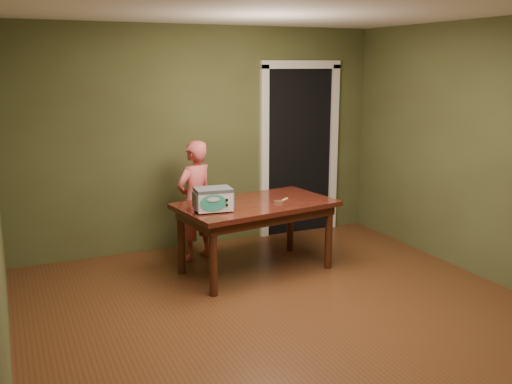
% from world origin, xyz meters
% --- Properties ---
extents(floor, '(5.00, 5.00, 0.00)m').
position_xyz_m(floor, '(0.00, 0.00, 0.00)').
color(floor, '#532E17').
rests_on(floor, ground).
extents(room_shell, '(4.52, 5.02, 2.61)m').
position_xyz_m(room_shell, '(0.00, 0.00, 1.71)').
color(room_shell, '#4B542C').
rests_on(room_shell, ground).
extents(doorway, '(1.10, 0.66, 2.25)m').
position_xyz_m(doorway, '(1.30, 2.78, 1.06)').
color(doorway, black).
rests_on(doorway, ground).
extents(dining_table, '(1.71, 1.12, 0.75)m').
position_xyz_m(dining_table, '(0.19, 1.36, 0.65)').
color(dining_table, black).
rests_on(dining_table, floor).
extents(toy_oven, '(0.40, 0.29, 0.23)m').
position_xyz_m(toy_oven, '(-0.34, 1.20, 0.88)').
color(toy_oven, '#4C4F54').
rests_on(toy_oven, dining_table).
extents(baking_pan, '(0.10, 0.10, 0.02)m').
position_xyz_m(baking_pan, '(0.39, 1.24, 0.76)').
color(baking_pan, silver).
rests_on(baking_pan, dining_table).
extents(spatula, '(0.16, 0.13, 0.01)m').
position_xyz_m(spatula, '(0.50, 1.33, 0.75)').
color(spatula, '#DEBE60').
rests_on(spatula, dining_table).
extents(child, '(0.58, 0.50, 1.34)m').
position_xyz_m(child, '(-0.26, 2.02, 0.67)').
color(child, '#CE5555').
rests_on(child, floor).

